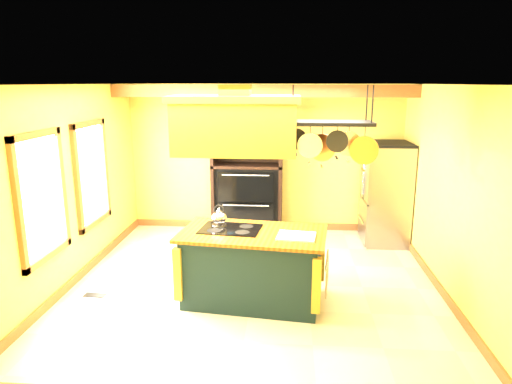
# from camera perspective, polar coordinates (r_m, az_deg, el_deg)

# --- Properties ---
(floor) EXTENTS (5.00, 5.00, 0.00)m
(floor) POSITION_cam_1_polar(r_m,az_deg,el_deg) (6.47, -0.20, -11.37)
(floor) COLOR beige
(floor) RESTS_ON ground
(ceiling) EXTENTS (5.00, 5.00, 0.00)m
(ceiling) POSITION_cam_1_polar(r_m,az_deg,el_deg) (5.86, -0.22, 13.31)
(ceiling) COLOR white
(ceiling) RESTS_ON wall_back
(wall_back) EXTENTS (5.00, 0.02, 2.70)m
(wall_back) POSITION_cam_1_polar(r_m,az_deg,el_deg) (8.47, 1.12, 4.21)
(wall_back) COLOR #DCC050
(wall_back) RESTS_ON floor
(wall_front) EXTENTS (5.00, 0.02, 2.70)m
(wall_front) POSITION_cam_1_polar(r_m,az_deg,el_deg) (3.65, -3.34, -8.63)
(wall_front) COLOR #DCC050
(wall_front) RESTS_ON floor
(wall_left) EXTENTS (0.02, 5.00, 2.70)m
(wall_left) POSITION_cam_1_polar(r_m,az_deg,el_deg) (6.70, -22.06, 0.70)
(wall_left) COLOR #DCC050
(wall_left) RESTS_ON floor
(wall_right) EXTENTS (0.02, 5.00, 2.70)m
(wall_right) POSITION_cam_1_polar(r_m,az_deg,el_deg) (6.34, 22.93, -0.06)
(wall_right) COLOR #DCC050
(wall_right) RESTS_ON floor
(ceiling_beam) EXTENTS (5.00, 0.15, 0.20)m
(ceiling_beam) POSITION_cam_1_polar(r_m,az_deg,el_deg) (7.56, 0.82, 12.53)
(ceiling_beam) COLOR #9A622F
(ceiling_beam) RESTS_ON ceiling
(window_near) EXTENTS (0.06, 1.06, 1.56)m
(window_near) POSITION_cam_1_polar(r_m,az_deg,el_deg) (5.98, -25.13, -0.55)
(window_near) COLOR #9A622F
(window_near) RESTS_ON wall_left
(window_far) EXTENTS (0.06, 1.06, 1.56)m
(window_far) POSITION_cam_1_polar(r_m,az_deg,el_deg) (7.20, -19.78, 2.15)
(window_far) COLOR #9A622F
(window_far) RESTS_ON wall_left
(kitchen_island) EXTENTS (1.90, 1.20, 1.11)m
(kitchen_island) POSITION_cam_1_polar(r_m,az_deg,el_deg) (5.83, -0.40, -9.22)
(kitchen_island) COLOR black
(kitchen_island) RESTS_ON floor
(range_hood) EXTENTS (1.50, 0.85, 0.80)m
(range_hood) POSITION_cam_1_polar(r_m,az_deg,el_deg) (5.41, -2.54, 8.57)
(range_hood) COLOR #C08A30
(range_hood) RESTS_ON ceiling
(pot_rack) EXTENTS (1.06, 0.48, 0.90)m
(pot_rack) POSITION_cam_1_polar(r_m,az_deg,el_deg) (5.41, 9.36, 7.20)
(pot_rack) COLOR black
(pot_rack) RESTS_ON ceiling
(refrigerator) EXTENTS (0.74, 0.87, 1.71)m
(refrigerator) POSITION_cam_1_polar(r_m,az_deg,el_deg) (8.14, 15.86, -0.44)
(refrigerator) COLOR gray
(refrigerator) RESTS_ON floor
(hutch) EXTENTS (1.27, 0.58, 2.24)m
(hutch) POSITION_cam_1_polar(r_m,az_deg,el_deg) (8.35, -1.07, 0.72)
(hutch) COLOR black
(hutch) RESTS_ON floor
(floor_register) EXTENTS (0.29, 0.14, 0.01)m
(floor_register) POSITION_cam_1_polar(r_m,az_deg,el_deg) (6.49, -19.50, -12.06)
(floor_register) COLOR black
(floor_register) RESTS_ON floor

